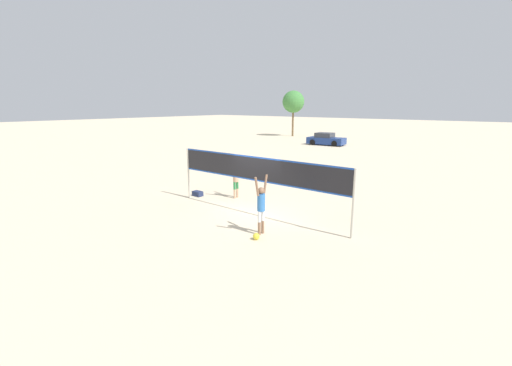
% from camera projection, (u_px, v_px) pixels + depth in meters
% --- Properties ---
extents(ground_plane, '(200.00, 200.00, 0.00)m').
position_uv_depth(ground_plane, '(256.00, 214.00, 14.52)').
color(ground_plane, beige).
extents(volleyball_net, '(8.63, 0.10, 2.47)m').
position_uv_depth(volleyball_net, '(256.00, 172.00, 14.11)').
color(volleyball_net, beige).
rests_on(volleyball_net, ground_plane).
extents(player_spiker, '(0.28, 0.71, 2.14)m').
position_uv_depth(player_spiker, '(261.00, 204.00, 12.06)').
color(player_spiker, '#8C664C').
rests_on(player_spiker, ground_plane).
extents(player_blocker, '(0.28, 0.69, 2.03)m').
position_uv_depth(player_blocker, '(236.00, 177.00, 16.82)').
color(player_blocker, tan).
rests_on(player_blocker, ground_plane).
extents(volleyball, '(0.24, 0.24, 0.24)m').
position_uv_depth(volleyball, '(256.00, 236.00, 11.76)').
color(volleyball, yellow).
rests_on(volleyball, ground_plane).
extents(gear_bag, '(0.51, 0.33, 0.25)m').
position_uv_depth(gear_bag, '(198.00, 194.00, 17.38)').
color(gear_bag, navy).
rests_on(gear_bag, ground_plane).
extents(parked_car_near, '(4.34, 2.26, 1.39)m').
position_uv_depth(parked_car_near, '(326.00, 140.00, 39.06)').
color(parked_car_near, navy).
rests_on(parked_car_near, ground_plane).
extents(tree_left_cluster, '(3.13, 3.13, 6.49)m').
position_uv_depth(tree_left_cluster, '(293.00, 102.00, 49.08)').
color(tree_left_cluster, brown).
rests_on(tree_left_cluster, ground_plane).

